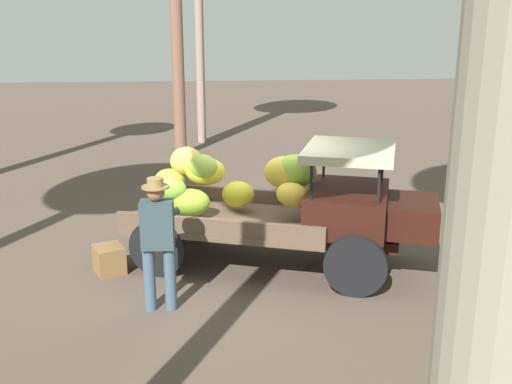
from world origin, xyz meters
name	(u,v)px	position (x,y,z in m)	size (l,w,h in m)	color
ground_plane	(252,258)	(0.00, 0.00, 0.00)	(60.00, 60.00, 0.00)	brown
truck	(286,205)	(0.48, -0.30, 0.94)	(4.66, 2.89, 1.86)	black
farmer	(158,236)	(-1.31, -1.59, 0.98)	(0.53, 0.47, 1.73)	#42586B
wooden_crate	(109,259)	(-2.12, -0.35, 0.20)	(0.45, 0.39, 0.40)	olive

